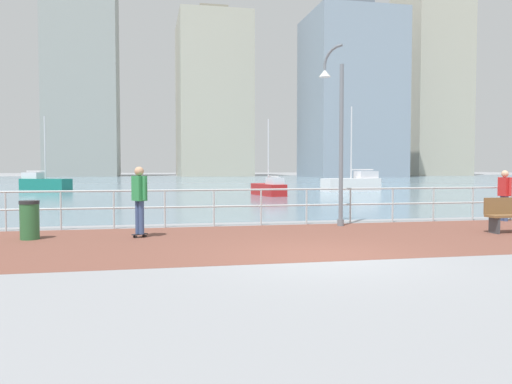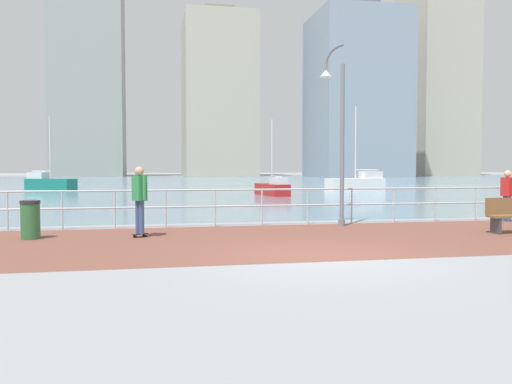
{
  "view_description": "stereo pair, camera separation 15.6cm",
  "coord_description": "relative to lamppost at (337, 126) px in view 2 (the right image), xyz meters",
  "views": [
    {
      "loc": [
        -3.27,
        -9.46,
        1.73
      ],
      "look_at": [
        -0.61,
        3.26,
        1.1
      ],
      "focal_mm": 36.42,
      "sensor_mm": 36.0,
      "label": 1
    },
    {
      "loc": [
        -3.12,
        -9.5,
        1.73
      ],
      "look_at": [
        -0.61,
        3.26,
        1.1
      ],
      "focal_mm": 36.42,
      "sensor_mm": 36.0,
      "label": 2
    }
  ],
  "objects": [
    {
      "name": "tower_steel",
      "position": [
        -17.18,
        88.13,
        15.39
      ],
      "size": [
        12.85,
        13.19,
        38.29
      ],
      "color": "#939993",
      "rests_on": "ground"
    },
    {
      "name": "harbor_water",
      "position": [
        -2.14,
        45.48,
        -2.92
      ],
      "size": [
        180.0,
        88.0,
        0.0
      ],
      "primitive_type": "cube",
      "color": "#6B899E",
      "rests_on": "ground"
    },
    {
      "name": "bystander",
      "position": [
        5.74,
        0.13,
        -1.97
      ],
      "size": [
        0.28,
        0.56,
        1.62
      ],
      "color": "#384C7A",
      "rests_on": "ground"
    },
    {
      "name": "skateboarder",
      "position": [
        -5.61,
        -1.46,
        -1.88
      ],
      "size": [
        0.4,
        0.51,
        1.74
      ],
      "color": "black",
      "rests_on": "ground"
    },
    {
      "name": "sailboat_white",
      "position": [
        -13.08,
        27.19,
        -2.4
      ],
      "size": [
        4.02,
        3.06,
        5.54
      ],
      "color": "#197266",
      "rests_on": "ground"
    },
    {
      "name": "tower_brick",
      "position": [
        30.1,
        73.11,
        11.51
      ],
      "size": [
        15.34,
        15.18,
        30.54
      ],
      "color": "#8493A3",
      "rests_on": "ground"
    },
    {
      "name": "trash_bin",
      "position": [
        -8.17,
        -1.29,
        -2.46
      ],
      "size": [
        0.46,
        0.46,
        0.93
      ],
      "color": "#2D6638",
      "rests_on": "ground"
    },
    {
      "name": "ground",
      "position": [
        -2.14,
        35.04,
        -2.93
      ],
      "size": [
        220.0,
        220.0,
        0.0
      ],
      "primitive_type": "plane",
      "color": "gray"
    },
    {
      "name": "waterfront_railing",
      "position": [
        -2.14,
        0.48,
        -2.17
      ],
      "size": [
        25.25,
        0.06,
        1.09
      ],
      "color": "#B2BCC1",
      "rests_on": "ground"
    },
    {
      "name": "sailboat_red",
      "position": [
        1.79,
        16.14,
        -2.48
      ],
      "size": [
        1.57,
        3.42,
        4.63
      ],
      "color": "#B21E1E",
      "rests_on": "ground"
    },
    {
      "name": "lamppost",
      "position": [
        0.0,
        0.0,
        0.0
      ],
      "size": [
        0.66,
        0.66,
        5.29
      ],
      "color": "slate",
      "rests_on": "ground"
    },
    {
      "name": "tower_concrete",
      "position": [
        51.54,
        83.3,
        20.91
      ],
      "size": [
        11.86,
        13.49,
        49.34
      ],
      "color": "#B2AD99",
      "rests_on": "ground"
    },
    {
      "name": "tower_glass",
      "position": [
        7.12,
        87.07,
        12.35
      ],
      "size": [
        13.31,
        17.62,
        32.21
      ],
      "color": "#B2AD99",
      "rests_on": "ground"
    },
    {
      "name": "brick_paving",
      "position": [
        -2.14,
        -2.51,
        -2.92
      ],
      "size": [
        28.0,
        5.98,
        0.01
      ],
      "primitive_type": "cube",
      "color": "brown",
      "rests_on": "ground"
    },
    {
      "name": "sailboat_navy",
      "position": [
        9.0,
        20.52,
        -2.35
      ],
      "size": [
        4.48,
        2.19,
        6.03
      ],
      "color": "white",
      "rests_on": "ground"
    }
  ]
}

